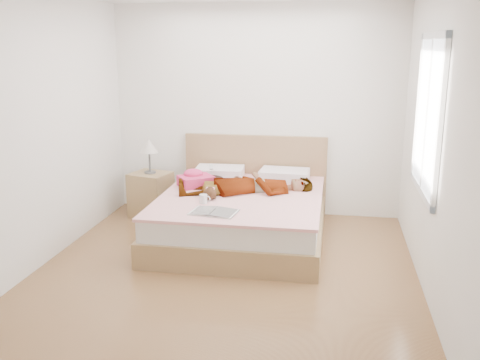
# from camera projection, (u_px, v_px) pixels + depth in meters

# --- Properties ---
(ground) EXTENTS (4.00, 4.00, 0.00)m
(ground) POSITION_uv_depth(u_px,v_px,m) (224.00, 273.00, 5.07)
(ground) COLOR #56311A
(ground) RESTS_ON ground
(woman) EXTENTS (1.64, 0.98, 0.21)m
(woman) POSITION_uv_depth(u_px,v_px,m) (247.00, 182.00, 5.96)
(woman) COLOR white
(woman) RESTS_ON bed
(hair) EXTENTS (0.60, 0.68, 0.09)m
(hair) POSITION_uv_depth(u_px,v_px,m) (207.00, 176.00, 6.50)
(hair) COLOR black
(hair) RESTS_ON bed
(phone) EXTENTS (0.06, 0.09, 0.05)m
(phone) POSITION_uv_depth(u_px,v_px,m) (211.00, 167.00, 6.41)
(phone) COLOR silver
(phone) RESTS_ON bed
(room_shell) EXTENTS (4.00, 4.00, 4.00)m
(room_shell) POSITION_uv_depth(u_px,v_px,m) (428.00, 116.00, 4.69)
(room_shell) COLOR white
(room_shell) RESTS_ON ground
(bed) EXTENTS (1.80, 2.08, 1.00)m
(bed) POSITION_uv_depth(u_px,v_px,m) (243.00, 213.00, 5.99)
(bed) COLOR olive
(bed) RESTS_ON ground
(towel) EXTENTS (0.48, 0.46, 0.20)m
(towel) POSITION_uv_depth(u_px,v_px,m) (195.00, 179.00, 6.19)
(towel) COLOR #DB3B70
(towel) RESTS_ON bed
(magazine) EXTENTS (0.48, 0.35, 0.03)m
(magazine) POSITION_uv_depth(u_px,v_px,m) (214.00, 212.00, 5.21)
(magazine) COLOR white
(magazine) RESTS_ON bed
(coffee_mug) EXTENTS (0.12, 0.08, 0.09)m
(coffee_mug) POSITION_uv_depth(u_px,v_px,m) (204.00, 199.00, 5.52)
(coffee_mug) COLOR white
(coffee_mug) RESTS_ON bed
(plush_toy) EXTENTS (0.17, 0.23, 0.12)m
(plush_toy) POSITION_uv_depth(u_px,v_px,m) (210.00, 193.00, 5.67)
(plush_toy) COLOR black
(plush_toy) RESTS_ON bed
(nightstand) EXTENTS (0.54, 0.51, 0.98)m
(nightstand) POSITION_uv_depth(u_px,v_px,m) (151.00, 191.00, 6.69)
(nightstand) COLOR olive
(nightstand) RESTS_ON ground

